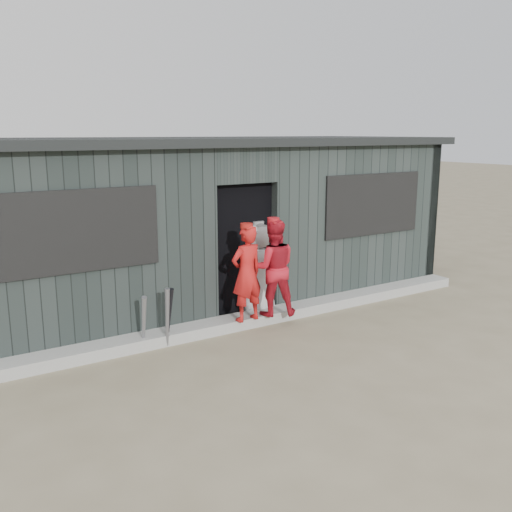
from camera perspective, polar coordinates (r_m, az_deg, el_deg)
ground at (r=6.94m, az=8.20°, el=-10.79°), size 80.00×80.00×0.00m
curb at (r=8.28m, az=-0.08°, el=-6.24°), size 8.00×0.36×0.15m
bat_left at (r=7.31m, az=-11.16°, el=-6.56°), size 0.13×0.31×0.75m
bat_mid at (r=7.35m, az=-8.87°, el=-6.15°), size 0.09×0.17×0.80m
bat_right at (r=7.47m, az=-8.69°, el=-5.94°), size 0.08×0.25×0.78m
player_red_left at (r=7.78m, az=-0.94°, el=-1.75°), size 0.52×0.37×1.34m
player_red_right at (r=8.03m, az=1.71°, el=-1.17°), size 0.82×0.75×1.37m
player_grey_back at (r=8.49m, az=0.21°, el=-1.36°), size 0.74×0.54×1.40m
dugout at (r=9.42m, az=-5.62°, el=3.57°), size 8.30×3.30×2.62m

